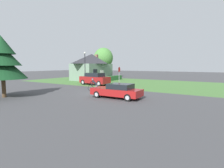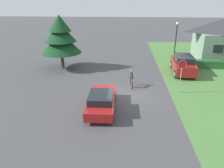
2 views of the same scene
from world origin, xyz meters
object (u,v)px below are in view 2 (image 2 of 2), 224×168
Objects in this scene: sedan_left_lane at (101,101)px; parked_suv_right at (183,64)px; conifer_tall_near at (60,37)px; cyclist at (132,79)px; street_lamp at (176,41)px; stop_sign at (182,70)px.

parked_suv_right is (7.43, 8.35, 0.25)m from sedan_left_lane.
sedan_left_lane is 0.82× the size of conifer_tall_near.
sedan_left_lane is 2.60× the size of cyclist.
street_lamp reaches higher than sedan_left_lane.
sedan_left_lane is at bearing -59.92° from conifer_tall_near.
conifer_tall_near is (-5.27, 9.10, 2.75)m from sedan_left_lane.
parked_suv_right is 0.95× the size of street_lamp.
street_lamp is (-0.72, 1.27, 2.16)m from parked_suv_right.
parked_suv_right is at bearing -3.39° from conifer_tall_near.
sedan_left_lane is 11.18m from parked_suv_right.
conifer_tall_near reaches higher than stop_sign.
stop_sign is 0.55× the size of street_lamp.
parked_suv_right is 2.60m from street_lamp.
parked_suv_right is at bearing -111.03° from stop_sign.
stop_sign is at bearing -96.18° from street_lamp.
parked_suv_right is 5.37m from stop_sign.
street_lamp is (0.69, 6.35, 1.12)m from stop_sign.
street_lamp reaches higher than parked_suv_right.
sedan_left_lane is 0.92× the size of street_lamp.
conifer_tall_near is (-7.41, 4.83, 2.71)m from cyclist.
stop_sign is 12.79m from conifer_tall_near.
stop_sign is at bearing -27.31° from conifer_tall_near.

